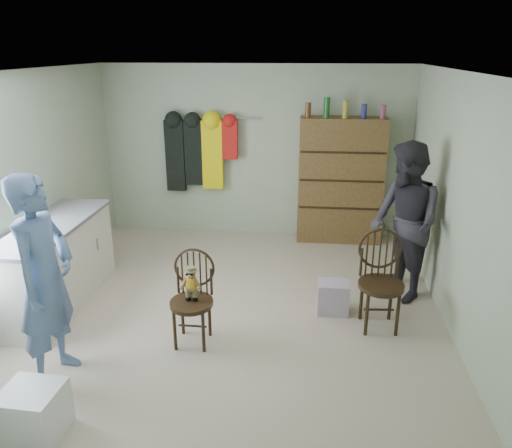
# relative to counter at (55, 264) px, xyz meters

# --- Properties ---
(ground_plane) EXTENTS (5.00, 5.00, 0.00)m
(ground_plane) POSITION_rel_counter_xyz_m (1.95, 0.00, -0.47)
(ground_plane) COLOR beige
(ground_plane) RESTS_ON ground
(room_walls) EXTENTS (5.00, 5.00, 5.00)m
(room_walls) POSITION_rel_counter_xyz_m (1.95, 0.53, 1.11)
(room_walls) COLOR #B1BE9F
(room_walls) RESTS_ON ground
(counter) EXTENTS (0.64, 1.86, 0.94)m
(counter) POSITION_rel_counter_xyz_m (0.00, 0.00, 0.00)
(counter) COLOR silver
(counter) RESTS_ON ground
(plastic_tub) EXTENTS (0.43, 0.41, 0.39)m
(plastic_tub) POSITION_rel_counter_xyz_m (0.79, -1.95, -0.28)
(plastic_tub) COLOR white
(plastic_tub) RESTS_ON ground
(chair_front) EXTENTS (0.42, 0.42, 0.92)m
(chair_front) POSITION_rel_counter_xyz_m (1.67, -0.58, 0.05)
(chair_front) COLOR black
(chair_front) RESTS_ON ground
(chair_far) EXTENTS (0.49, 0.49, 1.02)m
(chair_far) POSITION_rel_counter_xyz_m (3.49, -0.10, 0.08)
(chair_far) COLOR black
(chair_far) RESTS_ON ground
(striped_bag) EXTENTS (0.33, 0.26, 0.35)m
(striped_bag) POSITION_rel_counter_xyz_m (3.04, 0.11, -0.30)
(striped_bag) COLOR #E5727F
(striped_bag) RESTS_ON ground
(person_left) EXTENTS (0.46, 0.68, 1.81)m
(person_left) POSITION_rel_counter_xyz_m (0.61, -1.24, 0.43)
(person_left) COLOR #56709D
(person_left) RESTS_ON ground
(person_right) EXTENTS (0.92, 1.04, 1.78)m
(person_right) POSITION_rel_counter_xyz_m (3.81, 0.59, 0.42)
(person_right) COLOR #2D2B33
(person_right) RESTS_ON ground
(dresser) EXTENTS (1.20, 0.39, 2.08)m
(dresser) POSITION_rel_counter_xyz_m (3.20, 2.30, 0.44)
(dresser) COLOR brown
(dresser) RESTS_ON ground
(coat_rack) EXTENTS (1.42, 0.12, 1.09)m
(coat_rack) POSITION_rel_counter_xyz_m (1.12, 2.38, 0.78)
(coat_rack) COLOR #99999E
(coat_rack) RESTS_ON ground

